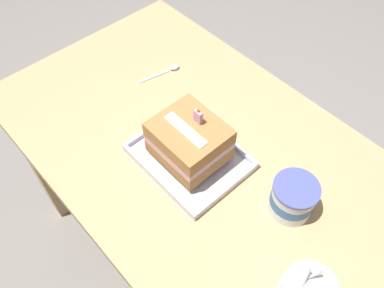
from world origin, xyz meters
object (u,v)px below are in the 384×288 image
(birthday_cake, at_px, (189,141))
(ice_cream_tub, at_px, (293,198))
(serving_spoon_near_tray, at_px, (170,69))
(foil_tray, at_px, (189,157))

(birthday_cake, distance_m, ice_cream_tub, 0.30)
(ice_cream_tub, bearing_deg, serving_spoon_near_tray, 169.79)
(serving_spoon_near_tray, bearing_deg, foil_tray, -31.74)
(birthday_cake, height_order, ice_cream_tub, birthday_cake)
(foil_tray, bearing_deg, ice_cream_tub, 16.44)
(ice_cream_tub, relative_size, serving_spoon_near_tray, 0.75)
(foil_tray, relative_size, birthday_cake, 1.66)
(ice_cream_tub, height_order, serving_spoon_near_tray, ice_cream_tub)
(birthday_cake, relative_size, serving_spoon_near_tray, 1.21)
(foil_tray, relative_size, ice_cream_tub, 2.66)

